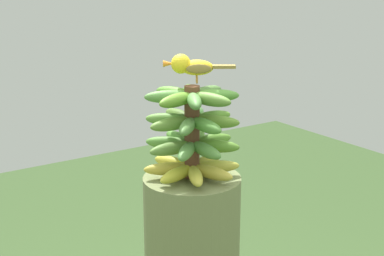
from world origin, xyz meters
The scene contains 2 objects.
banana_bunch centered at (0.00, 0.00, 1.43)m, with size 0.25×0.25×0.25m.
perched_bird centered at (0.04, -0.02, 1.59)m, with size 0.12×0.17×0.08m.
Camera 1 is at (-1.16, 0.79, 1.83)m, focal length 52.92 mm.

